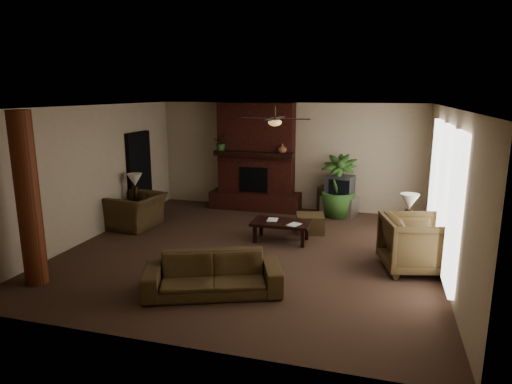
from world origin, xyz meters
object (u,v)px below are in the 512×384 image
(sofa, at_px, (213,268))
(tv_stand, at_px, (339,205))
(armchair_right, at_px, (415,241))
(armchair_left, at_px, (136,205))
(lamp_right, at_px, (409,204))
(ottoman, at_px, (310,223))
(coffee_table, at_px, (281,224))
(floor_vase, at_px, (323,197))
(log_column, at_px, (28,200))
(side_table_right, at_px, (407,241))
(floor_plant, at_px, (337,200))
(lamp_left, at_px, (135,182))
(side_table_left, at_px, (137,212))

(sofa, distance_m, tv_stand, 5.29)
(armchair_right, bearing_deg, armchair_left, 66.43)
(tv_stand, distance_m, lamp_right, 3.03)
(ottoman, distance_m, lamp_right, 2.34)
(ottoman, relative_size, lamp_right, 0.92)
(coffee_table, distance_m, floor_vase, 2.50)
(log_column, distance_m, floor_vase, 6.89)
(log_column, distance_m, armchair_right, 6.44)
(sofa, xyz_separation_m, ottoman, (0.96, 3.48, -0.21))
(side_table_right, height_order, lamp_right, lamp_right)
(floor_plant, xyz_separation_m, side_table_right, (1.57, -2.33, -0.16))
(lamp_right, bearing_deg, sofa, -139.06)
(log_column, distance_m, lamp_left, 3.51)
(sofa, xyz_separation_m, armchair_left, (-2.97, 2.78, 0.10))
(log_column, bearing_deg, sofa, 8.26)
(log_column, height_order, floor_plant, log_column)
(coffee_table, bearing_deg, side_table_right, -2.13)
(floor_vase, distance_m, lamp_left, 4.69)
(floor_plant, height_order, lamp_left, lamp_left)
(coffee_table, height_order, lamp_right, lamp_right)
(sofa, xyz_separation_m, lamp_left, (-3.13, 3.05, 0.59))
(ottoman, relative_size, floor_vase, 0.78)
(side_table_right, bearing_deg, armchair_left, 178.31)
(floor_vase, height_order, side_table_left, floor_vase)
(armchair_left, distance_m, lamp_right, 5.95)
(coffee_table, height_order, side_table_right, side_table_right)
(sofa, relative_size, armchair_right, 1.95)
(armchair_right, bearing_deg, log_column, 96.02)
(armchair_left, height_order, armchair_right, armchair_right)
(sofa, bearing_deg, lamp_left, 114.54)
(coffee_table, distance_m, lamp_right, 2.56)
(log_column, relative_size, floor_vase, 3.64)
(floor_plant, xyz_separation_m, lamp_right, (1.55, -2.35, 0.57))
(lamp_left, bearing_deg, tv_stand, 23.93)
(armchair_left, bearing_deg, log_column, 5.21)
(floor_vase, relative_size, side_table_left, 1.40)
(lamp_right, bearing_deg, ottoman, 155.43)
(floor_plant, bearing_deg, sofa, -106.01)
(armchair_right, bearing_deg, lamp_right, -7.29)
(floor_plant, bearing_deg, side_table_right, -56.00)
(log_column, bearing_deg, lamp_left, 93.29)
(lamp_left, xyz_separation_m, side_table_right, (6.11, -0.45, -0.73))
(sofa, distance_m, ottoman, 3.62)
(armchair_left, xyz_separation_m, tv_stand, (4.41, 2.31, -0.26))
(tv_stand, distance_m, floor_plant, 0.25)
(armchair_right, height_order, ottoman, armchair_right)
(lamp_right, bearing_deg, armchair_left, 178.02)
(armchair_left, xyz_separation_m, lamp_left, (-0.16, 0.28, 0.49))
(tv_stand, bearing_deg, armchair_left, -134.94)
(side_table_left, bearing_deg, armchair_right, -11.80)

